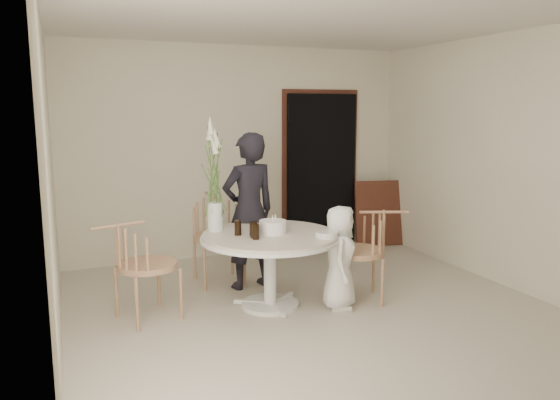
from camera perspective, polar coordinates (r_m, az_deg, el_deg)
name	(u,v)px	position (r m, az deg, el deg)	size (l,w,h in m)	color
ground	(313,310)	(5.35, 3.52, -11.39)	(4.50, 4.50, 0.00)	#B8B29D
room_shell	(315,141)	(5.01, 3.71, 6.19)	(4.50, 4.50, 4.50)	silver
doorway	(321,172)	(7.52, 4.30, 2.97)	(1.00, 0.10, 2.10)	black
door_trim	(320,167)	(7.55, 4.17, 3.46)	(1.12, 0.03, 2.22)	#59281E
table	(270,245)	(5.25, -1.06, -4.73)	(1.33, 1.33, 0.73)	white
picture_frame	(379,213)	(7.79, 10.31, -1.36)	(0.68, 0.05, 0.91)	#59281E
chair_far	(215,225)	(6.13, -6.80, -2.65)	(0.55, 0.59, 0.96)	tan
chair_right	(371,242)	(5.53, 9.45, -4.35)	(0.65, 0.63, 0.92)	tan
chair_left	(133,257)	(5.05, -15.07, -5.79)	(0.65, 0.62, 0.93)	tan
girl	(249,211)	(5.79, -3.27, -1.17)	(0.61, 0.40, 1.67)	black
boy	(340,257)	(5.28, 6.25, -5.99)	(0.49, 0.32, 1.01)	white
birthday_cake	(273,227)	(5.22, -0.77, -2.83)	(0.26, 0.26, 0.17)	white
cola_tumbler_a	(254,230)	(5.04, -2.73, -3.13)	(0.07, 0.07, 0.15)	black
cola_tumbler_b	(256,232)	(4.99, -2.55, -3.34)	(0.06, 0.06, 0.14)	black
cola_tumbler_c	(253,229)	(5.13, -2.87, -3.01)	(0.06, 0.06, 0.13)	black
cola_tumbler_d	(238,228)	(5.15, -4.42, -2.92)	(0.07, 0.07, 0.14)	black
plate_stack	(327,234)	(5.10, 4.90, -3.58)	(0.21, 0.21, 0.05)	silver
flower_vase	(214,180)	(5.29, -6.88, 2.04)	(0.15, 0.15, 1.12)	white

